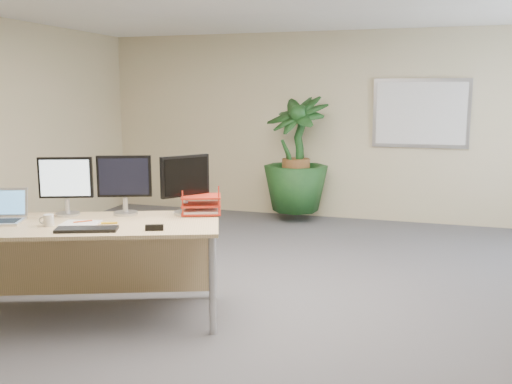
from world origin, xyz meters
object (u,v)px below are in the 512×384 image
(monitor_right, at_px, (124,181))
(laptop, at_px, (2,214))
(monitor_left, at_px, (66,182))
(floor_plant, at_px, (296,169))
(desk, at_px, (92,240))

(monitor_right, height_order, laptop, monitor_right)
(monitor_left, bearing_deg, floor_plant, 74.05)
(laptop, bearing_deg, monitor_left, 43.76)
(desk, distance_m, floor_plant, 3.99)
(desk, relative_size, monitor_left, 4.55)
(desk, xyz_separation_m, monitor_left, (-0.29, 0.09, 0.46))
(desk, distance_m, monitor_left, 0.55)
(monitor_right, distance_m, laptop, 1.01)
(floor_plant, xyz_separation_m, laptop, (-1.46, -4.18, 0.11))
(monitor_right, xyz_separation_m, laptop, (-0.83, -0.53, -0.23))
(desk, relative_size, floor_plant, 1.51)
(monitor_left, bearing_deg, monitor_right, 21.41)
(desk, height_order, laptop, laptop)
(floor_plant, relative_size, monitor_right, 2.95)
(monitor_left, distance_m, monitor_right, 0.49)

